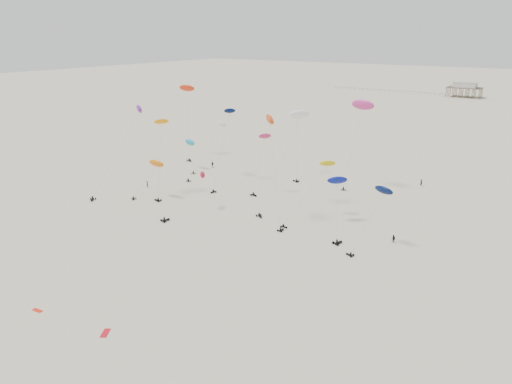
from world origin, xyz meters
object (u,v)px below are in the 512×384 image
Objects in this scene: pavilion_main at (464,91)px; rig_8 at (160,144)px; rig_3 at (293,130)px; spectator_0 at (148,187)px; rig_0 at (128,129)px.

pavilion_main is 1.04× the size of rig_8.
rig_8 is (-32.55, -11.33, -5.25)m from rig_3.
rig_3 is 12.21× the size of spectator_0.
rig_8 reaches higher than spectator_0.
pavilion_main is at bearing -132.58° from rig_0.
pavilion_main is 10.26× the size of spectator_0.
rig_3 is 34.86m from rig_8.
spectator_0 is at bearing 71.87° from rig_8.
pavilion_main is 258.36m from spectator_0.
rig_0 reaches higher than pavilion_main.
pavilion_main is 265.11m from rig_0.
rig_0 is (-28.01, -263.30, 13.07)m from pavilion_main.
spectator_0 is (-7.89, 2.12, -13.36)m from rig_8.
rig_0 is at bearing 159.44° from spectator_0.
rig_8 is at bearing 179.12° from rig_0.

